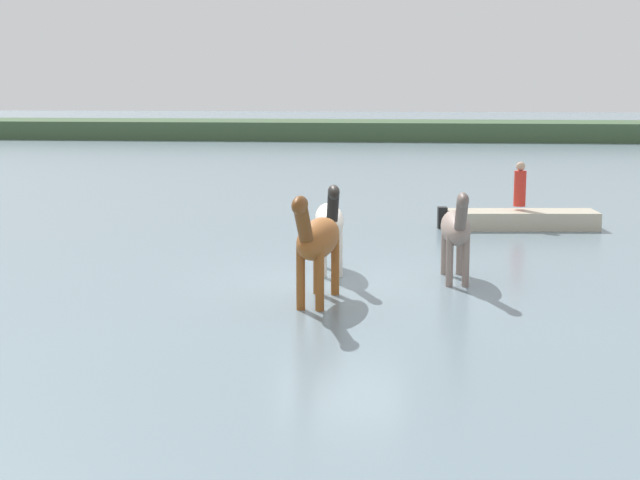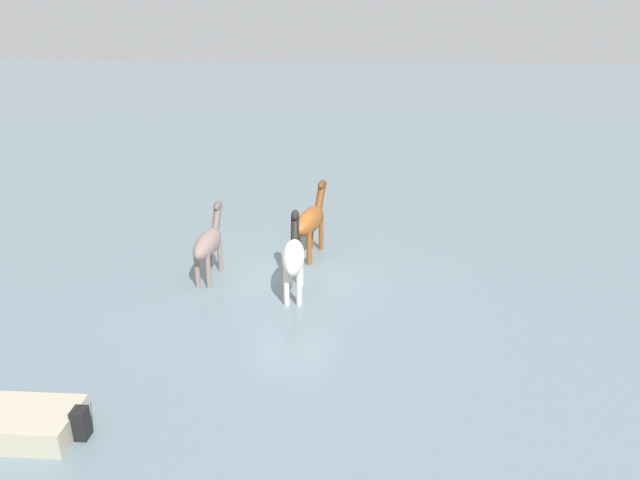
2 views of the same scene
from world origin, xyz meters
The scene contains 4 objects.
ground_plane centered at (0.00, 0.00, 0.00)m, with size 196.11×196.11×0.00m, color slate.
horse_gray_outer centered at (-0.29, 0.98, 1.07)m, with size 0.87×2.52×1.95m.
horse_dark_mare centered at (-0.27, -1.74, 1.14)m, with size 0.89×2.68×2.07m.
horse_dun_straggler centered at (2.25, 0.34, 1.05)m, with size 0.65×2.44×1.90m.
Camera 2 is at (-3.06, 14.13, 6.67)m, focal length 31.47 mm.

